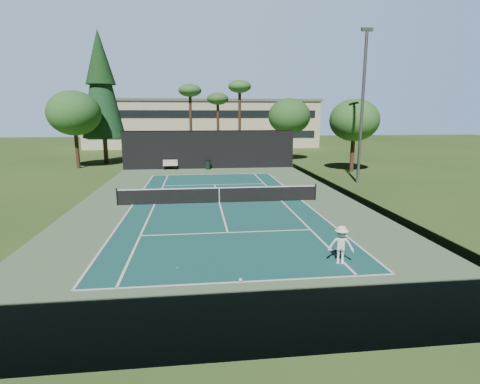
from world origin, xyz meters
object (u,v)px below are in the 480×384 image
object	(u,v)px
tennis_ball_d	(155,194)
trash_bin	(208,165)
tennis_net	(219,194)
tennis_ball_b	(220,200)
player	(341,245)
tennis_ball_c	(219,194)
park_bench	(170,164)
tennis_ball_a	(177,268)

from	to	relation	value
tennis_ball_d	trash_bin	distance (m)	12.88
tennis_net	tennis_ball_b	world-z (taller)	tennis_net
player	tennis_ball_c	size ratio (longest dim) A/B	20.86
park_bench	tennis_ball_b	bearing A→B (deg)	-74.28
tennis_net	tennis_ball_d	distance (m)	5.55
tennis_net	tennis_ball_b	size ratio (longest dim) A/B	199.68
tennis_ball_a	tennis_ball_d	size ratio (longest dim) A/B	0.88
player	tennis_ball_a	size ratio (longest dim) A/B	25.55
trash_bin	tennis_ball_d	bearing A→B (deg)	-109.14
tennis_net	tennis_ball_d	size ratio (longest dim) A/B	193.94
tennis_ball_b	tennis_ball_c	bearing A→B (deg)	89.63
tennis_ball_a	tennis_ball_b	distance (m)	11.36
tennis_ball_a	trash_bin	xyz separation A→B (m)	(1.98, 25.88, 0.45)
tennis_ball_d	trash_bin	xyz separation A→B (m)	(4.22, 12.16, 0.45)
player	park_bench	world-z (taller)	player
tennis_ball_d	player	bearing A→B (deg)	-58.89
player	tennis_ball_b	world-z (taller)	player
tennis_net	trash_bin	bearing A→B (deg)	90.84
tennis_ball_b	park_bench	size ratio (longest dim) A/B	0.04
player	trash_bin	size ratio (longest dim) A/B	1.58
player	tennis_ball_c	distance (m)	13.67
tennis_ball_b	tennis_ball_c	distance (m)	1.76
tennis_ball_c	park_bench	bearing A→B (deg)	107.72
player	park_bench	size ratio (longest dim) A/B	0.99
player	tennis_ball_a	xyz separation A→B (m)	(-6.17, 0.21, -0.72)
tennis_ball_c	tennis_ball_a	bearing A→B (deg)	-100.21
tennis_ball_d	trash_bin	size ratio (longest dim) A/B	0.07
tennis_ball_a	tennis_ball_b	size ratio (longest dim) A/B	0.90
park_bench	trash_bin	size ratio (longest dim) A/B	1.59
tennis_ball_b	tennis_ball_c	xyz separation A→B (m)	(0.01, 1.76, 0.00)
tennis_ball_c	trash_bin	xyz separation A→B (m)	(-0.35, 12.99, 0.44)
tennis_ball_b	park_bench	xyz separation A→B (m)	(-4.24, 15.07, 0.51)
tennis_ball_a	tennis_ball_c	distance (m)	13.10
tennis_ball_b	tennis_ball_c	size ratio (longest dim) A/B	0.90
park_bench	player	bearing A→B (deg)	-72.95
player	tennis_ball_a	bearing A→B (deg)	-164.67
tennis_ball_a	tennis_ball_b	world-z (taller)	tennis_ball_b
tennis_net	player	xyz separation A→B (m)	(3.96, -10.66, 0.19)
tennis_ball_d	park_bench	world-z (taller)	park_bench
tennis_ball_c	tennis_ball_d	bearing A→B (deg)	169.62
tennis_ball_b	trash_bin	xyz separation A→B (m)	(-0.33, 14.76, 0.45)
tennis_ball_c	tennis_net	bearing A→B (deg)	-92.80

